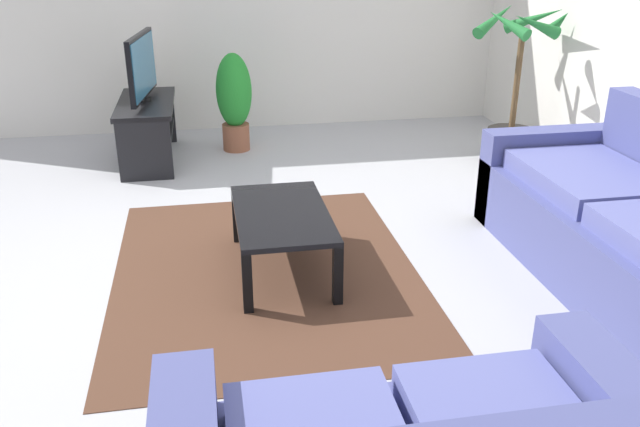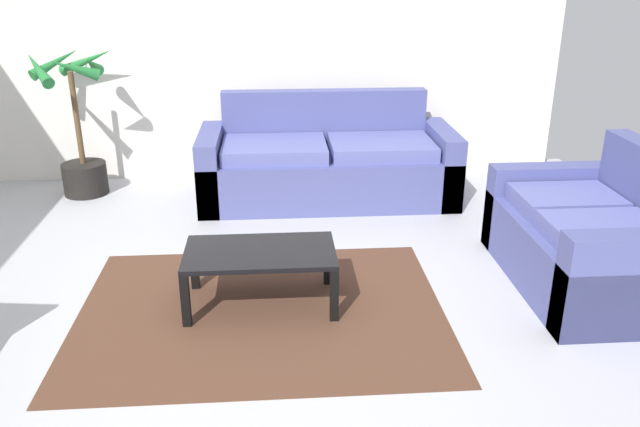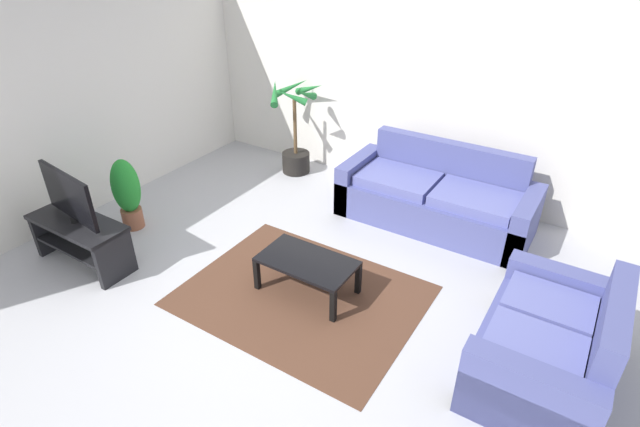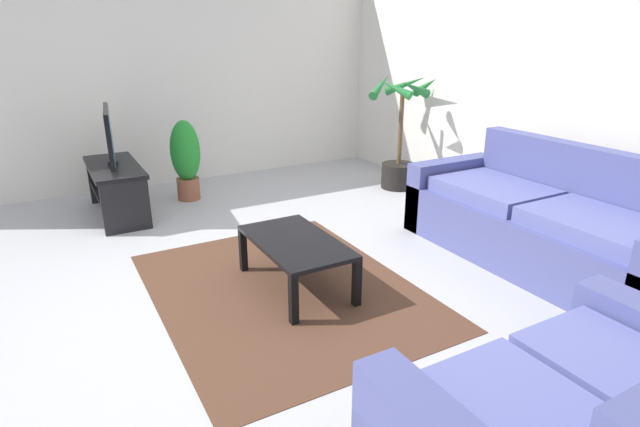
# 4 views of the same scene
# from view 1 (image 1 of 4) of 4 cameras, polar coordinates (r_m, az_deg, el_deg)

# --- Properties ---
(ground_plane) EXTENTS (6.60, 6.60, 0.00)m
(ground_plane) POSITION_cam_1_polar(r_m,az_deg,el_deg) (3.93, -9.52, -4.25)
(ground_plane) COLOR #B2B2B7
(tv_stand) EXTENTS (1.10, 0.45, 0.51)m
(tv_stand) POSITION_cam_1_polar(r_m,az_deg,el_deg) (5.77, -14.72, 7.67)
(tv_stand) COLOR black
(tv_stand) RESTS_ON ground
(tv) EXTENTS (0.89, 0.16, 0.54)m
(tv) POSITION_cam_1_polar(r_m,az_deg,el_deg) (5.67, -15.16, 12.21)
(tv) COLOR black
(tv) RESTS_ON tv_stand
(coffee_table) EXTENTS (0.91, 0.51, 0.36)m
(coffee_table) POSITION_cam_1_polar(r_m,az_deg,el_deg) (3.67, -3.33, -0.53)
(coffee_table) COLOR black
(coffee_table) RESTS_ON ground
(area_rug) EXTENTS (2.20, 1.70, 0.01)m
(area_rug) POSITION_cam_1_polar(r_m,az_deg,el_deg) (3.80, -4.73, -4.91)
(area_rug) COLOR #513323
(area_rug) RESTS_ON ground
(potted_palm) EXTENTS (0.75, 0.77, 1.30)m
(potted_palm) POSITION_cam_1_polar(r_m,az_deg,el_deg) (5.72, 16.57, 9.12)
(potted_palm) COLOR black
(potted_palm) RESTS_ON ground
(potted_plant_small) EXTENTS (0.31, 0.31, 0.86)m
(potted_plant_small) POSITION_cam_1_polar(r_m,az_deg,el_deg) (5.88, -7.44, 9.81)
(potted_plant_small) COLOR brown
(potted_plant_small) RESTS_ON ground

